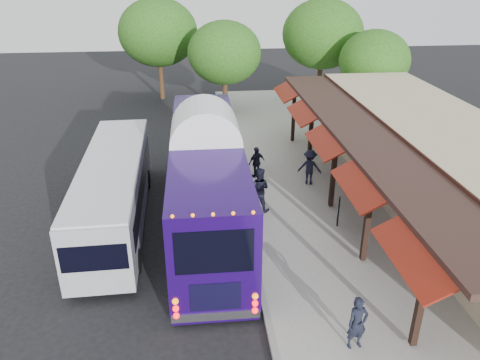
{
  "coord_description": "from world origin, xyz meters",
  "views": [
    {
      "loc": [
        -1.86,
        -13.07,
        9.62
      ],
      "look_at": [
        -0.14,
        3.56,
        1.8
      ],
      "focal_mm": 35.0,
      "sensor_mm": 36.0,
      "label": 1
    }
  ],
  "objects_px": {
    "coach_bus": "(207,175)",
    "ped_a": "(357,323)",
    "ped_d": "(310,167)",
    "city_bus": "(114,188)",
    "ped_b": "(259,189)",
    "ped_c": "(257,162)",
    "sign_board": "(339,208)"
  },
  "relations": [
    {
      "from": "ped_a",
      "to": "ped_c",
      "type": "distance_m",
      "value": 11.27
    },
    {
      "from": "ped_b",
      "to": "ped_d",
      "type": "bearing_deg",
      "value": -117.28
    },
    {
      "from": "ped_b",
      "to": "ped_c",
      "type": "bearing_deg",
      "value": -74.25
    },
    {
      "from": "coach_bus",
      "to": "ped_c",
      "type": "distance_m",
      "value": 4.75
    },
    {
      "from": "coach_bus",
      "to": "ped_c",
      "type": "height_order",
      "value": "coach_bus"
    },
    {
      "from": "city_bus",
      "to": "ped_a",
      "type": "distance_m",
      "value": 10.68
    },
    {
      "from": "ped_d",
      "to": "ped_a",
      "type": "bearing_deg",
      "value": 100.47
    },
    {
      "from": "ped_b",
      "to": "sign_board",
      "type": "height_order",
      "value": "ped_b"
    },
    {
      "from": "ped_b",
      "to": "ped_c",
      "type": "distance_m",
      "value": 3.35
    },
    {
      "from": "city_bus",
      "to": "ped_c",
      "type": "height_order",
      "value": "city_bus"
    },
    {
      "from": "ped_d",
      "to": "coach_bus",
      "type": "bearing_deg",
      "value": 47.57
    },
    {
      "from": "sign_board",
      "to": "ped_a",
      "type": "bearing_deg",
      "value": -81.89
    },
    {
      "from": "ped_a",
      "to": "city_bus",
      "type": "bearing_deg",
      "value": 124.78
    },
    {
      "from": "coach_bus",
      "to": "ped_c",
      "type": "xyz_separation_m",
      "value": [
        2.51,
        3.86,
        -1.2
      ]
    },
    {
      "from": "sign_board",
      "to": "coach_bus",
      "type": "bearing_deg",
      "value": -171.71
    },
    {
      "from": "ped_d",
      "to": "sign_board",
      "type": "bearing_deg",
      "value": 109.93
    },
    {
      "from": "coach_bus",
      "to": "sign_board",
      "type": "distance_m",
      "value": 5.3
    },
    {
      "from": "city_bus",
      "to": "sign_board",
      "type": "relative_size",
      "value": 8.72
    },
    {
      "from": "ped_a",
      "to": "ped_b",
      "type": "distance_m",
      "value": 8.04
    },
    {
      "from": "ped_c",
      "to": "city_bus",
      "type": "bearing_deg",
      "value": 1.42
    },
    {
      "from": "city_bus",
      "to": "sign_board",
      "type": "height_order",
      "value": "city_bus"
    },
    {
      "from": "ped_a",
      "to": "ped_b",
      "type": "xyz_separation_m",
      "value": [
        -1.54,
        7.89,
        0.17
      ]
    },
    {
      "from": "coach_bus",
      "to": "ped_d",
      "type": "relative_size",
      "value": 7.39
    },
    {
      "from": "coach_bus",
      "to": "ped_a",
      "type": "height_order",
      "value": "coach_bus"
    },
    {
      "from": "city_bus",
      "to": "ped_b",
      "type": "height_order",
      "value": "city_bus"
    },
    {
      "from": "coach_bus",
      "to": "sign_board",
      "type": "height_order",
      "value": "coach_bus"
    },
    {
      "from": "ped_b",
      "to": "coach_bus",
      "type": "bearing_deg",
      "value": 36.1
    },
    {
      "from": "city_bus",
      "to": "ped_a",
      "type": "xyz_separation_m",
      "value": [
        7.32,
        -7.75,
        -0.58
      ]
    },
    {
      "from": "coach_bus",
      "to": "ped_b",
      "type": "height_order",
      "value": "coach_bus"
    },
    {
      "from": "ped_d",
      "to": "ped_c",
      "type": "bearing_deg",
      "value": -5.95
    },
    {
      "from": "ped_d",
      "to": "city_bus",
      "type": "bearing_deg",
      "value": 33.23
    },
    {
      "from": "ped_b",
      "to": "ped_a",
      "type": "bearing_deg",
      "value": 123.13
    }
  ]
}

